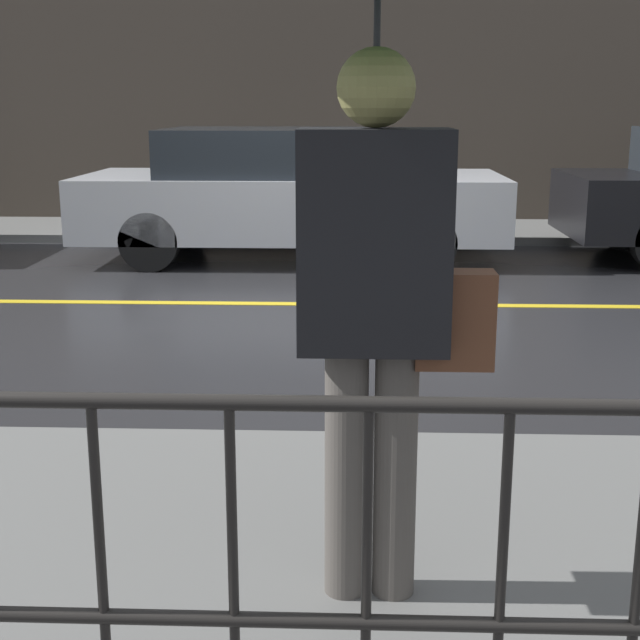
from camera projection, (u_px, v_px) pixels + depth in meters
name	position (u px, v px, depth m)	size (l,w,h in m)	color
ground_plane	(305.00, 304.00, 7.64)	(80.00, 80.00, 0.00)	#262628
sidewalk_near	(234.00, 573.00, 3.16)	(28.00, 2.58, 0.10)	#60605E
sidewalk_far	(323.00, 231.00, 11.71)	(28.00, 1.78, 0.10)	#60605E
lane_marking	(305.00, 304.00, 7.64)	(25.20, 0.12, 0.01)	gold
building_storefront	(326.00, 22.00, 12.08)	(28.00, 0.30, 5.51)	#4C4238
railing_foreground	(166.00, 549.00, 2.00)	(12.00, 0.04, 0.97)	black
pedestrian	(378.00, 96.00, 2.58)	(0.93, 0.93, 2.12)	#4C4742
car_silver	(289.00, 193.00, 9.78)	(4.55, 1.92, 1.42)	#B2B5BA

